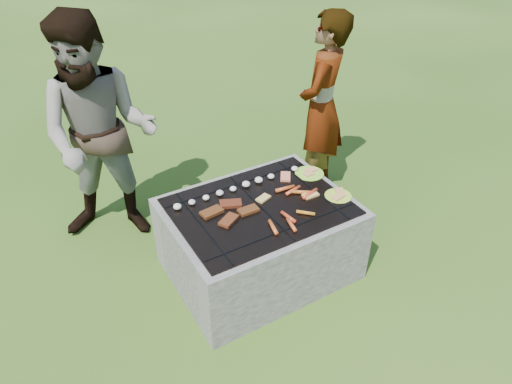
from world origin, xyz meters
TOP-DOWN VIEW (x-y plane):
  - lawn at (0.00, 0.00)m, footprint 60.00×60.00m
  - fire_pit at (0.00, 0.00)m, footprint 1.30×1.00m
  - mushrooms at (-0.05, 0.26)m, footprint 1.06×0.06m
  - pork_slabs at (-0.22, 0.04)m, footprint 0.38×0.30m
  - sausages at (0.21, -0.12)m, footprint 0.55×0.47m
  - bread_on_grate at (0.29, 0.08)m, footprint 0.44×0.41m
  - plate_far at (0.56, 0.17)m, footprint 0.25×0.25m
  - plate_near at (0.56, -0.19)m, footprint 0.26×0.26m
  - cook at (1.08, 0.72)m, footprint 0.74×0.69m
  - bystander at (-0.79, 1.02)m, footprint 1.12×1.04m

SIDE VIEW (x-z plane):
  - lawn at x=0.00m, z-range 0.00..0.00m
  - fire_pit at x=0.00m, z-range -0.03..0.59m
  - plate_far at x=0.56m, z-range 0.59..0.62m
  - plate_near at x=0.56m, z-range 0.60..0.63m
  - bread_on_grate at x=0.29m, z-range 0.61..0.63m
  - pork_slabs at x=-0.22m, z-range 0.61..0.63m
  - sausages at x=0.21m, z-range 0.61..0.64m
  - mushrooms at x=-0.05m, z-range 0.61..0.65m
  - cook at x=1.08m, z-range 0.00..1.69m
  - bystander at x=-0.79m, z-range 0.00..1.84m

